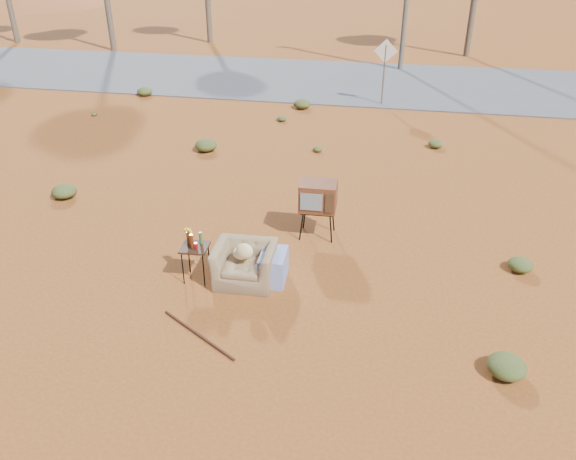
# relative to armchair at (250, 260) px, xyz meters

# --- Properties ---
(ground) EXTENTS (140.00, 140.00, 0.00)m
(ground) POSITION_rel_armchair_xyz_m (0.18, -0.54, -0.42)
(ground) COLOR #924F1D
(ground) RESTS_ON ground
(highway) EXTENTS (140.00, 7.00, 0.04)m
(highway) POSITION_rel_armchair_xyz_m (0.18, 14.46, -0.40)
(highway) COLOR #565659
(highway) RESTS_ON ground
(armchair) EXTENTS (1.25, 0.83, 0.91)m
(armchair) POSITION_rel_armchair_xyz_m (0.00, 0.00, 0.00)
(armchair) COLOR olive
(armchair) RESTS_ON ground
(tv_unit) EXTENTS (0.73, 0.59, 1.14)m
(tv_unit) POSITION_rel_armchair_xyz_m (0.90, 1.83, 0.42)
(tv_unit) COLOR black
(tv_unit) RESTS_ON ground
(side_table) EXTENTS (0.49, 0.49, 0.93)m
(side_table) POSITION_rel_armchair_xyz_m (-0.97, -0.11, 0.26)
(side_table) COLOR #321D12
(side_table) RESTS_ON ground
(rusty_bar) EXTENTS (1.42, 0.91, 0.04)m
(rusty_bar) POSITION_rel_armchair_xyz_m (-0.40, -1.62, -0.40)
(rusty_bar) COLOR #461E12
(rusty_bar) RESTS_ON ground
(road_sign) EXTENTS (0.78, 0.06, 2.19)m
(road_sign) POSITION_rel_armchair_xyz_m (1.68, 11.46, 1.08)
(road_sign) COLOR brown
(road_sign) RESTS_ON ground
(scrub_patch) EXTENTS (17.49, 8.07, 0.33)m
(scrub_patch) POSITION_rel_armchair_xyz_m (-0.65, 3.87, -0.29)
(scrub_patch) COLOR #4E5425
(scrub_patch) RESTS_ON ground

